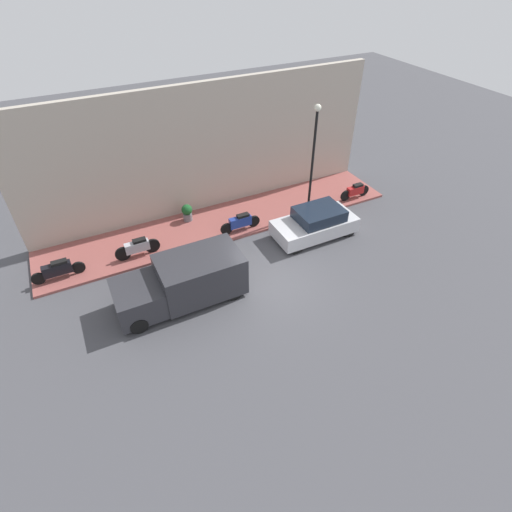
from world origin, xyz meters
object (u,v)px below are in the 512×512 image
at_px(motorcycle_blue, 241,222).
at_px(scooter_silver, 138,247).
at_px(motorcycle_black, 58,270).
at_px(streetlamp, 314,150).
at_px(potted_plant, 187,212).
at_px(parked_car, 315,223).
at_px(motorcycle_red, 355,191).
at_px(delivery_van, 182,281).

bearing_deg(motorcycle_blue, scooter_silver, 87.13).
bearing_deg(motorcycle_black, motorcycle_blue, -91.71).
relative_size(streetlamp, potted_plant, 6.35).
distance_m(parked_car, scooter_silver, 8.06).
bearing_deg(motorcycle_red, scooter_silver, 88.65).
xyz_separation_m(parked_car, motorcycle_red, (1.74, -3.65, -0.13)).
bearing_deg(motorcycle_blue, motorcycle_black, 88.29).
relative_size(motorcycle_black, potted_plant, 2.42).
xyz_separation_m(parked_car, motorcycle_blue, (1.77, 3.01, -0.10)).
distance_m(streetlamp, potted_plant, 6.66).
xyz_separation_m(parked_car, streetlamp, (1.60, -0.64, 2.80)).
height_order(scooter_silver, potted_plant, potted_plant).
distance_m(motorcycle_blue, streetlamp, 4.66).
relative_size(motorcycle_black, motorcycle_red, 1.16).
xyz_separation_m(scooter_silver, potted_plant, (1.70, -2.83, -0.01)).
bearing_deg(motorcycle_blue, delivery_van, 128.52).
xyz_separation_m(motorcycle_black, potted_plant, (1.70, -6.07, 0.01)).
bearing_deg(streetlamp, motorcycle_black, 88.02).
xyz_separation_m(parked_car, motorcycle_black, (2.01, 11.04, -0.11)).
relative_size(motorcycle_blue, streetlamp, 0.37).
height_order(delivery_van, motorcycle_black, delivery_van).
xyz_separation_m(delivery_van, motorcycle_red, (3.03, -10.50, -0.37)).
bearing_deg(potted_plant, motorcycle_blue, -134.71).
bearing_deg(scooter_silver, motorcycle_red, -91.35).
height_order(motorcycle_black, motorcycle_red, motorcycle_black).
relative_size(delivery_van, streetlamp, 0.89).
bearing_deg(motorcycle_red, motorcycle_black, 88.94).
height_order(motorcycle_blue, motorcycle_red, motorcycle_blue).
height_order(motorcycle_black, scooter_silver, scooter_silver).
xyz_separation_m(motorcycle_black, scooter_silver, (-0.00, -3.24, 0.02)).
height_order(motorcycle_black, motorcycle_blue, motorcycle_blue).
height_order(scooter_silver, motorcycle_red, scooter_silver).
bearing_deg(potted_plant, scooter_silver, 120.99).
bearing_deg(streetlamp, parked_car, 158.38).
height_order(delivery_van, streetlamp, streetlamp).
bearing_deg(parked_car, motorcycle_black, 79.69).
xyz_separation_m(motorcycle_black, motorcycle_blue, (-0.24, -8.03, 0.01)).
bearing_deg(motorcycle_black, potted_plant, -74.35).
bearing_deg(motorcycle_blue, motorcycle_red, -90.26).
bearing_deg(delivery_van, motorcycle_blue, -51.48).
distance_m(motorcycle_black, potted_plant, 6.30).
relative_size(motorcycle_red, streetlamp, 0.33).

